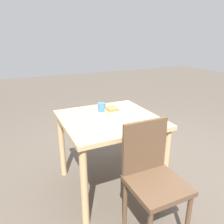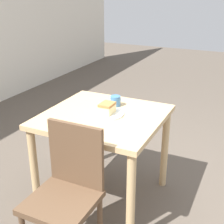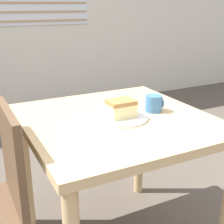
{
  "view_description": "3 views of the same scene",
  "coord_description": "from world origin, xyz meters",
  "px_view_note": "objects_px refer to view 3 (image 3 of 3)",
  "views": [
    {
      "loc": [
        -1.76,
        1.27,
        1.51
      ],
      "look_at": [
        -0.01,
        0.45,
        0.83
      ],
      "focal_mm": 35.0,
      "sensor_mm": 36.0,
      "label": 1
    },
    {
      "loc": [
        -1.95,
        -0.55,
        1.68
      ],
      "look_at": [
        0.05,
        0.41,
        0.78
      ],
      "focal_mm": 50.0,
      "sensor_mm": 36.0,
      "label": 2
    },
    {
      "loc": [
        -0.65,
        -0.78,
        1.29
      ],
      "look_at": [
        -0.01,
        0.46,
        0.8
      ],
      "focal_mm": 50.0,
      "sensor_mm": 36.0,
      "label": 3
    }
  ],
  "objects_px": {
    "dining_table_near": "(117,139)",
    "plate": "(121,118)",
    "coffee_mug": "(154,103)",
    "cake_slice": "(121,108)"
  },
  "relations": [
    {
      "from": "dining_table_near",
      "to": "coffee_mug",
      "type": "distance_m",
      "value": 0.26
    },
    {
      "from": "plate",
      "to": "cake_slice",
      "type": "xyz_separation_m",
      "value": [
        -0.0,
        -0.0,
        0.05
      ]
    },
    {
      "from": "dining_table_near",
      "to": "plate",
      "type": "height_order",
      "value": "plate"
    },
    {
      "from": "dining_table_near",
      "to": "cake_slice",
      "type": "distance_m",
      "value": 0.17
    },
    {
      "from": "plate",
      "to": "coffee_mug",
      "type": "xyz_separation_m",
      "value": [
        0.2,
        0.02,
        0.04
      ]
    },
    {
      "from": "plate",
      "to": "coffee_mug",
      "type": "relative_size",
      "value": 2.77
    },
    {
      "from": "dining_table_near",
      "to": "coffee_mug",
      "type": "bearing_deg",
      "value": -1.37
    },
    {
      "from": "plate",
      "to": "coffee_mug",
      "type": "height_order",
      "value": "coffee_mug"
    },
    {
      "from": "dining_table_near",
      "to": "plate",
      "type": "bearing_deg",
      "value": -73.47
    },
    {
      "from": "coffee_mug",
      "to": "dining_table_near",
      "type": "bearing_deg",
      "value": 178.63
    }
  ]
}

